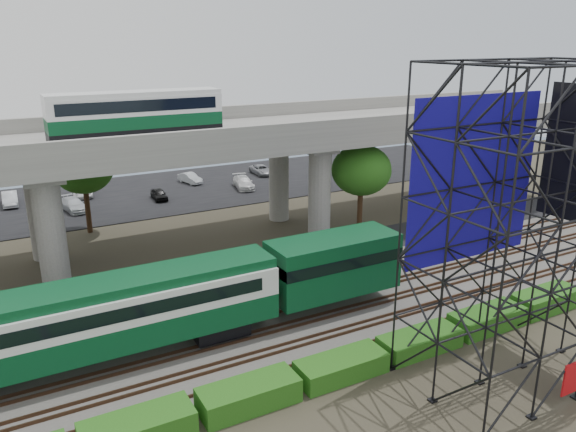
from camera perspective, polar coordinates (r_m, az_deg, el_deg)
ground at (r=31.65m, az=-0.56°, el=-12.61°), size 140.00×140.00×0.00m
ballast_bed at (r=33.16m, az=-2.22°, el=-10.92°), size 90.00×12.00×0.20m
service_road at (r=40.23m, az=-7.63°, el=-5.82°), size 90.00×5.00×0.08m
parking_lot at (r=61.64m, az=-15.57°, el=2.03°), size 90.00×18.00×0.08m
harbor_water at (r=82.73m, az=-19.17°, el=5.56°), size 140.00×40.00×0.03m
rail_tracks at (r=33.07m, az=-2.22°, el=-10.65°), size 90.00×9.52×0.16m
commuter_train at (r=29.75m, az=-15.21°, el=-9.08°), size 29.30×3.06×4.30m
overpass at (r=42.79m, az=-11.06°, el=6.90°), size 80.00×12.00×12.40m
scaffold_tower at (r=27.73m, az=22.49°, el=-1.54°), size 9.36×6.36×15.00m
hedge_strip at (r=28.67m, az=5.46°, el=-14.91°), size 34.60×1.80×1.20m
trees at (r=42.43m, az=-16.62°, el=2.74°), size 40.94×16.94×7.69m
parked_cars at (r=60.84m, az=-15.87°, el=2.43°), size 36.18×9.54×1.31m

